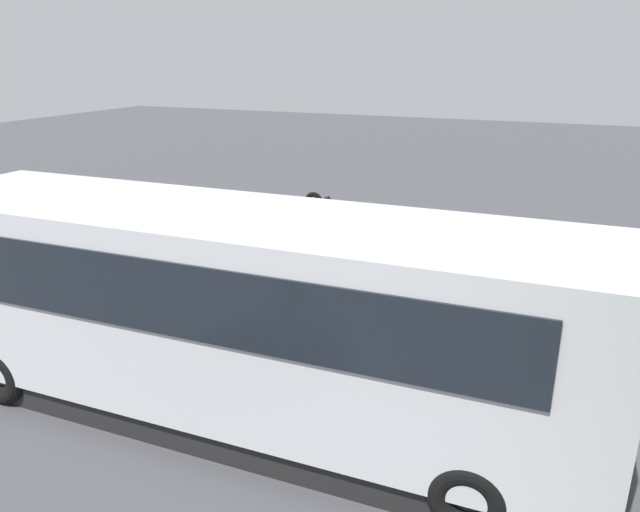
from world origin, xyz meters
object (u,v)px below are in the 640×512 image
at_px(parked_motorcycle_silver, 427,362).
at_px(spectator_far_left, 356,312).
at_px(tour_bus, 234,318).
at_px(spectator_right, 210,276).
at_px(spectator_left, 303,303).
at_px(stunt_motorcycle, 335,222).
at_px(spectator_centre, 252,298).

bearing_deg(parked_motorcycle_silver, spectator_far_left, -14.15).
bearing_deg(tour_bus, spectator_right, -50.53).
distance_m(tour_bus, spectator_left, 2.34).
height_order(spectator_right, stunt_motorcycle, stunt_motorcycle).
bearing_deg(spectator_far_left, spectator_left, -0.41).
distance_m(spectator_far_left, spectator_centre, 2.04).
height_order(spectator_left, parked_motorcycle_silver, spectator_left).
xyz_separation_m(spectator_far_left, stunt_motorcycle, (2.45, -5.19, 0.04)).
bearing_deg(stunt_motorcycle, spectator_centre, 94.51).
distance_m(spectator_far_left, spectator_left, 1.03).
distance_m(spectator_right, stunt_motorcycle, 4.92).
bearing_deg(spectator_far_left, stunt_motorcycle, -64.69).
distance_m(spectator_right, parked_motorcycle_silver, 4.71).
bearing_deg(spectator_centre, tour_bus, 113.39).
relative_size(spectator_left, stunt_motorcycle, 0.90).
bearing_deg(spectator_left, spectator_centre, 7.48).
relative_size(spectator_right, parked_motorcycle_silver, 0.88).
xyz_separation_m(tour_bus, stunt_motorcycle, (1.33, -7.43, -0.59)).
relative_size(spectator_centre, stunt_motorcycle, 0.88).
height_order(tour_bus, parked_motorcycle_silver, tour_bus).
relative_size(spectator_far_left, spectator_right, 0.95).
xyz_separation_m(spectator_left, stunt_motorcycle, (1.42, -5.18, 0.04)).
xyz_separation_m(spectator_right, parked_motorcycle_silver, (-4.62, 0.69, -0.60)).
xyz_separation_m(spectator_centre, stunt_motorcycle, (0.42, -5.31, 0.07)).
distance_m(spectator_centre, parked_motorcycle_silver, 3.46).
relative_size(spectator_left, parked_motorcycle_silver, 0.83).
distance_m(spectator_far_left, stunt_motorcycle, 5.74).
bearing_deg(spectator_centre, parked_motorcycle_silver, 176.27).
relative_size(parked_motorcycle_silver, stunt_motorcycle, 1.08).
distance_m(tour_bus, stunt_motorcycle, 7.57).
relative_size(spectator_centre, parked_motorcycle_silver, 0.81).
height_order(spectator_far_left, spectator_left, spectator_far_left).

